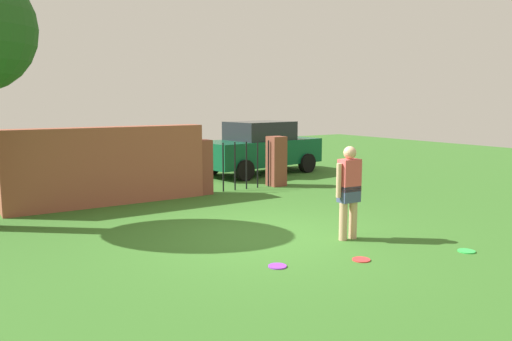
# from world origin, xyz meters

# --- Properties ---
(ground_plane) EXTENTS (40.00, 40.00, 0.00)m
(ground_plane) POSITION_xyz_m (0.00, 0.00, 0.00)
(ground_plane) COLOR #336623
(brick_wall) EXTENTS (4.55, 0.50, 1.80)m
(brick_wall) POSITION_xyz_m (-1.50, 4.25, 0.90)
(brick_wall) COLOR brown
(brick_wall) RESTS_ON ground
(person) EXTENTS (0.54, 0.24, 1.62)m
(person) POSITION_xyz_m (1.09, -0.93, 0.90)
(person) COLOR tan
(person) RESTS_ON ground
(fence_gate) EXTENTS (2.79, 0.44, 1.40)m
(fence_gate) POSITION_xyz_m (2.05, 4.25, 0.70)
(fence_gate) COLOR brown
(fence_gate) RESTS_ON ground
(car) EXTENTS (4.39, 2.37, 1.72)m
(car) POSITION_xyz_m (4.15, 6.50, 0.86)
(car) COLOR #0C4C2D
(car) RESTS_ON ground
(frisbee_purple) EXTENTS (0.27, 0.27, 0.02)m
(frisbee_purple) POSITION_xyz_m (-0.78, -1.45, 0.01)
(frisbee_purple) COLOR purple
(frisbee_purple) RESTS_ON ground
(frisbee_red) EXTENTS (0.27, 0.27, 0.02)m
(frisbee_red) POSITION_xyz_m (0.46, -1.90, 0.01)
(frisbee_red) COLOR red
(frisbee_red) RESTS_ON ground
(frisbee_green) EXTENTS (0.27, 0.27, 0.02)m
(frisbee_green) POSITION_xyz_m (2.17, -2.50, 0.01)
(frisbee_green) COLOR green
(frisbee_green) RESTS_ON ground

